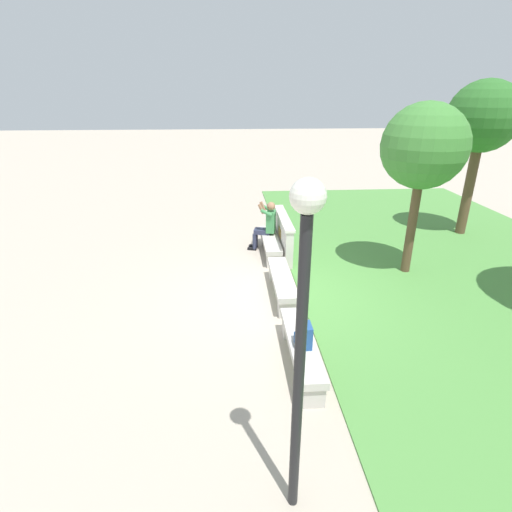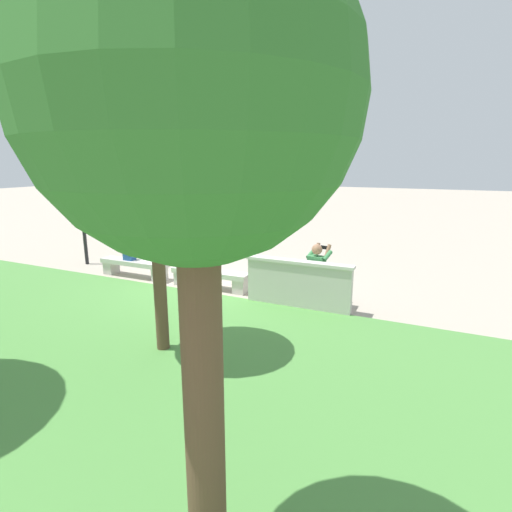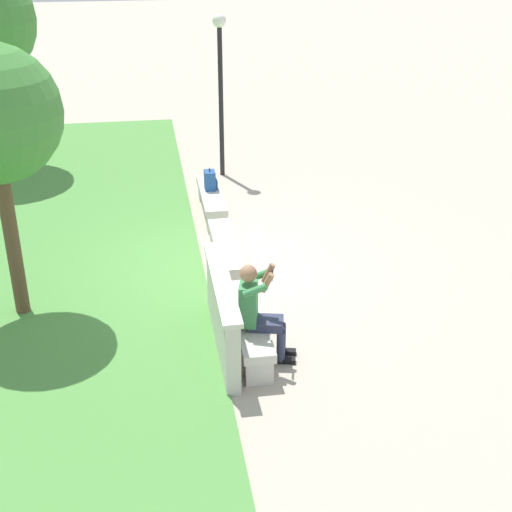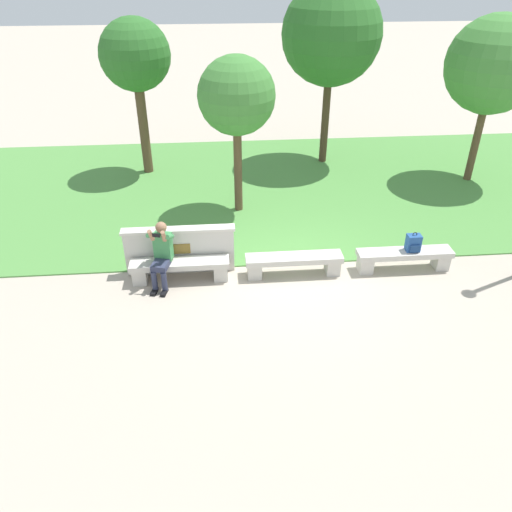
{
  "view_description": "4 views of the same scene",
  "coord_description": "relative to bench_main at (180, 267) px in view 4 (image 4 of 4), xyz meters",
  "views": [
    {
      "loc": [
        7.39,
        -1.06,
        3.97
      ],
      "look_at": [
        -0.16,
        -0.53,
        0.84
      ],
      "focal_mm": 28.0,
      "sensor_mm": 36.0,
      "label": 1
    },
    {
      "loc": [
        -4.83,
        7.86,
        2.99
      ],
      "look_at": [
        -0.92,
        -0.61,
        0.76
      ],
      "focal_mm": 28.0,
      "sensor_mm": 36.0,
      "label": 2
    },
    {
      "loc": [
        -10.3,
        1.2,
        5.2
      ],
      "look_at": [
        -1.25,
        -0.28,
        0.78
      ],
      "focal_mm": 50.0,
      "sensor_mm": 36.0,
      "label": 3
    },
    {
      "loc": [
        -1.52,
        -8.5,
        5.79
      ],
      "look_at": [
        -0.82,
        -0.49,
        0.79
      ],
      "focal_mm": 35.0,
      "sensor_mm": 36.0,
      "label": 4
    }
  ],
  "objects": [
    {
      "name": "bench_near",
      "position": [
        2.32,
        0.0,
        0.0
      ],
      "size": [
        1.98,
        0.4,
        0.45
      ],
      "color": "beige",
      "rests_on": "ground"
    },
    {
      "name": "grass_strip",
      "position": [
        2.32,
        4.38,
        -0.29
      ],
      "size": [
        18.62,
        8.0,
        0.03
      ],
      "primitive_type": "cube",
      "color": "#518E42",
      "rests_on": "ground"
    },
    {
      "name": "tree_behind_wall",
      "position": [
        1.36,
        3.08,
        2.57
      ],
      "size": [
        1.8,
        1.8,
        3.81
      ],
      "color": "brown",
      "rests_on": "ground"
    },
    {
      "name": "tree_left_background",
      "position": [
        -1.21,
        5.87,
        2.99
      ],
      "size": [
        1.92,
        1.92,
        4.3
      ],
      "color": "brown",
      "rests_on": "ground"
    },
    {
      "name": "backrest_wall_with_plaque",
      "position": [
        0.0,
        0.34,
        0.21
      ],
      "size": [
        2.27,
        0.24,
        1.01
      ],
      "color": "beige",
      "rests_on": "ground"
    },
    {
      "name": "tree_right_background",
      "position": [
        8.11,
        4.47,
        2.88
      ],
      "size": [
        2.5,
        2.5,
        4.45
      ],
      "color": "brown",
      "rests_on": "ground"
    },
    {
      "name": "backpack",
      "position": [
        4.78,
        -0.0,
        0.32
      ],
      "size": [
        0.28,
        0.24,
        0.43
      ],
      "color": "#234C8C",
      "rests_on": "bench_mid"
    },
    {
      "name": "tree_far_back",
      "position": [
        4.19,
        6.27,
        3.42
      ],
      "size": [
        2.81,
        2.81,
        5.14
      ],
      "color": "#4C3826",
      "rests_on": "ground"
    },
    {
      "name": "bench_mid",
      "position": [
        4.64,
        0.0,
        0.0
      ],
      "size": [
        1.98,
        0.4,
        0.45
      ],
      "color": "beige",
      "rests_on": "ground"
    },
    {
      "name": "bench_main",
      "position": [
        0.0,
        0.0,
        0.0
      ],
      "size": [
        1.98,
        0.4,
        0.45
      ],
      "color": "beige",
      "rests_on": "ground"
    },
    {
      "name": "person_photographer",
      "position": [
        -0.32,
        -0.07,
        0.44
      ],
      "size": [
        0.53,
        0.78,
        1.32
      ],
      "color": "black",
      "rests_on": "ground"
    },
    {
      "name": "ground_plane",
      "position": [
        2.32,
        0.0,
        -0.3
      ],
      "size": [
        80.0,
        80.0,
        0.0
      ],
      "primitive_type": "plane",
      "color": "#B2A593"
    }
  ]
}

